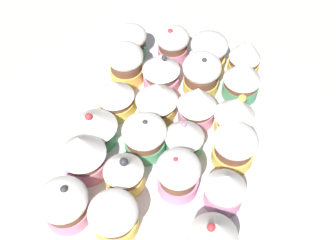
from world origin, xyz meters
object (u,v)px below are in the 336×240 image
(cupcake_2, at_px, (115,96))
(cupcake_16, at_px, (178,174))
(napkin, at_px, (149,12))
(cupcake_17, at_px, (245,56))
(cupcake_8, at_px, (157,99))
(cupcake_15, at_px, (184,136))
(baking_tray, at_px, (168,134))
(cupcake_0, at_px, (131,41))
(cupcake_11, at_px, (114,216))
(cupcake_12, at_px, (209,52))
(cupcake_5, at_px, (65,204))
(cupcake_10, at_px, (124,171))
(cupcake_19, at_px, (235,114))
(cupcake_14, at_px, (197,104))
(cupcake_18, at_px, (242,78))
(cupcake_22, at_px, (213,237))
(cupcake_13, at_px, (202,73))
(cupcake_1, at_px, (126,63))
(cupcake_9, at_px, (145,136))
(cupcake_7, at_px, (161,70))
(cupcake_20, at_px, (234,146))
(cupcake_21, at_px, (225,189))
(cupcake_4, at_px, (83,154))
(cupcake_3, at_px, (95,126))
(cupcake_6, at_px, (173,43))

(cupcake_2, distance_m, cupcake_16, 0.17)
(napkin, bearing_deg, cupcake_17, 56.51)
(cupcake_8, bearing_deg, cupcake_15, 42.99)
(baking_tray, relative_size, cupcake_0, 6.96)
(cupcake_11, height_order, cupcake_12, cupcake_12)
(cupcake_8, distance_m, napkin, 0.28)
(cupcake_5, height_order, cupcake_10, cupcake_10)
(cupcake_5, xyz_separation_m, cupcake_19, (-0.19, 0.19, 0.01))
(cupcake_14, xyz_separation_m, cupcake_16, (0.12, -0.00, -0.00))
(cupcake_18, distance_m, cupcake_22, 0.27)
(cupcake_13, distance_m, napkin, 0.25)
(cupcake_1, distance_m, cupcake_9, 0.15)
(cupcake_14, height_order, cupcake_18, same)
(cupcake_17, bearing_deg, cupcake_18, 1.07)
(cupcake_14, height_order, cupcake_16, same)
(cupcake_0, bearing_deg, cupcake_7, 48.99)
(cupcake_1, xyz_separation_m, cupcake_16, (0.18, 0.13, -0.00))
(cupcake_13, relative_size, cupcake_17, 1.07)
(cupcake_14, bearing_deg, cupcake_17, 154.41)
(cupcake_8, bearing_deg, cupcake_19, 87.26)
(cupcake_10, bearing_deg, cupcake_9, 168.45)
(cupcake_11, height_order, cupcake_20, cupcake_20)
(napkin, bearing_deg, cupcake_9, 13.94)
(cupcake_10, xyz_separation_m, cupcake_13, (-0.20, 0.07, 0.00))
(cupcake_11, relative_size, cupcake_21, 0.93)
(cupcake_12, height_order, cupcake_19, cupcake_19)
(baking_tray, xyz_separation_m, cupcake_20, (0.03, 0.10, 0.04))
(cupcake_4, height_order, cupcake_14, cupcake_4)
(cupcake_10, height_order, cupcake_18, cupcake_18)
(cupcake_12, bearing_deg, cupcake_14, 0.72)
(cupcake_1, height_order, cupcake_20, cupcake_1)
(cupcake_8, xyz_separation_m, cupcake_13, (-0.07, 0.06, -0.00))
(cupcake_12, relative_size, cupcake_19, 0.87)
(cupcake_4, bearing_deg, cupcake_3, -176.71)
(cupcake_15, height_order, cupcake_17, cupcake_15)
(cupcake_21, height_order, napkin, cupcake_21)
(cupcake_15, bearing_deg, cupcake_19, 129.52)
(baking_tray, xyz_separation_m, cupcake_11, (0.16, -0.03, 0.04))
(cupcake_9, relative_size, cupcake_19, 0.85)
(cupcake_17, height_order, cupcake_18, cupcake_18)
(cupcake_16, bearing_deg, cupcake_0, -150.71)
(cupcake_3, xyz_separation_m, cupcake_15, (-0.01, 0.13, 0.00))
(cupcake_3, xyz_separation_m, cupcake_13, (-0.14, 0.14, 0.00))
(cupcake_22, bearing_deg, cupcake_2, -136.05)
(cupcake_11, distance_m, cupcake_12, 0.32)
(cupcake_1, xyz_separation_m, cupcake_10, (0.19, 0.05, -0.00))
(cupcake_3, bearing_deg, cupcake_18, 124.85)
(cupcake_7, height_order, cupcake_12, cupcake_7)
(cupcake_6, distance_m, cupcake_17, 0.13)
(cupcake_18, bearing_deg, cupcake_0, -104.25)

